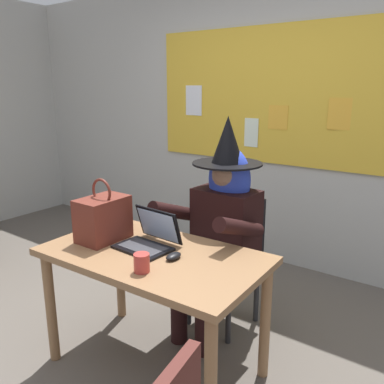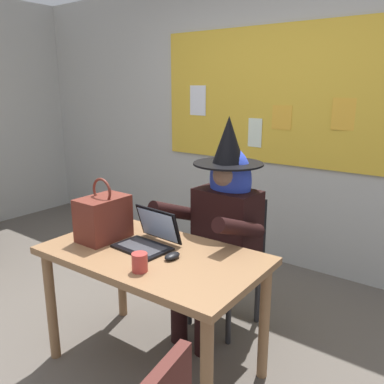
{
  "view_description": "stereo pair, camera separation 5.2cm",
  "coord_description": "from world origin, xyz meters",
  "px_view_note": "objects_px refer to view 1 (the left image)",
  "views": [
    {
      "loc": [
        1.55,
        -1.48,
        1.63
      ],
      "look_at": [
        0.2,
        0.39,
        1.02
      ],
      "focal_mm": 37.51,
      "sensor_mm": 36.0,
      "label": 1
    },
    {
      "loc": [
        1.59,
        -1.45,
        1.63
      ],
      "look_at": [
        0.2,
        0.39,
        1.02
      ],
      "focal_mm": 37.51,
      "sensor_mm": 36.0,
      "label": 2
    }
  ],
  "objects_px": {
    "laptop": "(149,239)",
    "coffee_mug": "(142,263)",
    "computer_mouse": "(174,256)",
    "desk_main": "(154,269)",
    "handbag": "(103,218)",
    "person_costumed": "(221,217)",
    "chair_at_desk": "(230,252)"
  },
  "relations": [
    {
      "from": "desk_main",
      "to": "person_costumed",
      "type": "relative_size",
      "value": 0.87
    },
    {
      "from": "person_costumed",
      "to": "computer_mouse",
      "type": "relative_size",
      "value": 13.99
    },
    {
      "from": "laptop",
      "to": "handbag",
      "type": "distance_m",
      "value": 0.32
    },
    {
      "from": "person_costumed",
      "to": "handbag",
      "type": "relative_size",
      "value": 3.85
    },
    {
      "from": "chair_at_desk",
      "to": "person_costumed",
      "type": "xyz_separation_m",
      "value": [
        -0.01,
        -0.12,
        0.29
      ]
    },
    {
      "from": "laptop",
      "to": "coffee_mug",
      "type": "distance_m",
      "value": 0.33
    },
    {
      "from": "coffee_mug",
      "to": "person_costumed",
      "type": "bearing_deg",
      "value": 92.64
    },
    {
      "from": "computer_mouse",
      "to": "person_costumed",
      "type": "bearing_deg",
      "value": 97.84
    },
    {
      "from": "desk_main",
      "to": "chair_at_desk",
      "type": "xyz_separation_m",
      "value": [
        0.08,
        0.71,
        -0.13
      ]
    },
    {
      "from": "computer_mouse",
      "to": "coffee_mug",
      "type": "xyz_separation_m",
      "value": [
        -0.04,
        -0.21,
        0.03
      ]
    },
    {
      "from": "desk_main",
      "to": "laptop",
      "type": "bearing_deg",
      "value": 145.31
    },
    {
      "from": "laptop",
      "to": "coffee_mug",
      "type": "relative_size",
      "value": 3.49
    },
    {
      "from": "person_costumed",
      "to": "coffee_mug",
      "type": "distance_m",
      "value": 0.81
    },
    {
      "from": "desk_main",
      "to": "computer_mouse",
      "type": "relative_size",
      "value": 12.15
    },
    {
      "from": "laptop",
      "to": "computer_mouse",
      "type": "height_order",
      "value": "laptop"
    },
    {
      "from": "desk_main",
      "to": "chair_at_desk",
      "type": "distance_m",
      "value": 0.73
    },
    {
      "from": "desk_main",
      "to": "chair_at_desk",
      "type": "bearing_deg",
      "value": 83.24
    },
    {
      "from": "desk_main",
      "to": "laptop",
      "type": "relative_size",
      "value": 3.81
    },
    {
      "from": "computer_mouse",
      "to": "coffee_mug",
      "type": "relative_size",
      "value": 1.09
    },
    {
      "from": "computer_mouse",
      "to": "coffee_mug",
      "type": "height_order",
      "value": "coffee_mug"
    },
    {
      "from": "chair_at_desk",
      "to": "person_costumed",
      "type": "bearing_deg",
      "value": 0.24
    },
    {
      "from": "chair_at_desk",
      "to": "laptop",
      "type": "xyz_separation_m",
      "value": [
        -0.16,
        -0.66,
        0.28
      ]
    },
    {
      "from": "desk_main",
      "to": "handbag",
      "type": "distance_m",
      "value": 0.44
    },
    {
      "from": "computer_mouse",
      "to": "handbag",
      "type": "height_order",
      "value": "handbag"
    },
    {
      "from": "chair_at_desk",
      "to": "handbag",
      "type": "height_order",
      "value": "handbag"
    },
    {
      "from": "laptop",
      "to": "coffee_mug",
      "type": "height_order",
      "value": "laptop"
    },
    {
      "from": "desk_main",
      "to": "chair_at_desk",
      "type": "relative_size",
      "value": 1.4
    },
    {
      "from": "computer_mouse",
      "to": "coffee_mug",
      "type": "distance_m",
      "value": 0.22
    },
    {
      "from": "handbag",
      "to": "coffee_mug",
      "type": "relative_size",
      "value": 3.98
    },
    {
      "from": "person_costumed",
      "to": "chair_at_desk",
      "type": "bearing_deg",
      "value": 178.21
    },
    {
      "from": "desk_main",
      "to": "person_costumed",
      "type": "bearing_deg",
      "value": 82.78
    },
    {
      "from": "person_costumed",
      "to": "laptop",
      "type": "relative_size",
      "value": 4.39
    }
  ]
}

